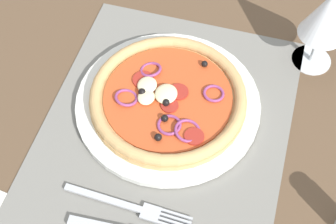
% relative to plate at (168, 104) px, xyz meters
% --- Properties ---
extents(ground_plane, '(1.90, 1.40, 0.02)m').
position_rel_plate_xyz_m(ground_plane, '(0.04, 0.01, -0.02)').
color(ground_plane, brown).
extents(placemat, '(0.44, 0.36, 0.00)m').
position_rel_plate_xyz_m(placemat, '(0.04, 0.01, -0.01)').
color(placemat, slate).
rests_on(placemat, ground_plane).
extents(plate, '(0.28, 0.28, 0.01)m').
position_rel_plate_xyz_m(plate, '(0.00, 0.00, 0.00)').
color(plate, silver).
rests_on(plate, placemat).
extents(pizza, '(0.24, 0.24, 0.02)m').
position_rel_plate_xyz_m(pizza, '(0.00, -0.00, 0.02)').
color(pizza, tan).
rests_on(pizza, plate).
extents(fork, '(0.02, 0.18, 0.00)m').
position_rel_plate_xyz_m(fork, '(0.18, 0.00, -0.00)').
color(fork, '#B2B5BA').
rests_on(fork, placemat).
extents(wine_glass, '(0.07, 0.07, 0.15)m').
position_rel_plate_xyz_m(wine_glass, '(-0.15, 0.20, 0.09)').
color(wine_glass, silver).
rests_on(wine_glass, ground_plane).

